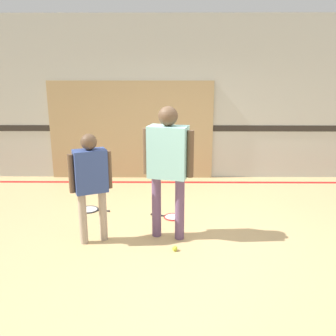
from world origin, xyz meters
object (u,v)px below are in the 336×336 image
at_px(person_student_left, 91,177).
at_px(racket_spare_on_floor, 172,217).
at_px(racket_second_spare, 90,210).
at_px(tennis_ball_near_instructor, 175,248).
at_px(person_instructor, 168,159).
at_px(tennis_ball_by_spare_racket, 154,215).

relative_size(person_student_left, racket_spare_on_floor, 2.73).
bearing_deg(racket_second_spare, person_student_left, -63.95).
bearing_deg(person_student_left, racket_second_spare, 81.95).
bearing_deg(tennis_ball_near_instructor, racket_spare_on_floor, 92.03).
bearing_deg(person_instructor, racket_spare_on_floor, 100.92).
bearing_deg(person_instructor, tennis_ball_near_instructor, -62.07).
bearing_deg(tennis_ball_near_instructor, tennis_ball_by_spare_racket, 105.58).
bearing_deg(person_instructor, person_student_left, -156.74).
distance_m(person_student_left, racket_spare_on_floor, 1.58).
height_order(person_student_left, racket_second_spare, person_student_left).
height_order(person_instructor, person_student_left, person_instructor).
distance_m(person_student_left, racket_second_spare, 1.44).
height_order(racket_spare_on_floor, tennis_ball_by_spare_racket, tennis_ball_by_spare_racket).
bearing_deg(racket_second_spare, racket_spare_on_floor, -1.21).
xyz_separation_m(racket_spare_on_floor, racket_second_spare, (-1.32, 0.29, 0.00)).
relative_size(racket_spare_on_floor, tennis_ball_by_spare_racket, 8.04).
bearing_deg(racket_spare_on_floor, person_student_left, 54.54).
relative_size(racket_spare_on_floor, tennis_ball_near_instructor, 8.04).
xyz_separation_m(person_student_left, tennis_ball_by_spare_racket, (0.76, 0.84, -0.86)).
xyz_separation_m(person_instructor, racket_spare_on_floor, (0.05, 0.67, -1.09)).
xyz_separation_m(tennis_ball_near_instructor, tennis_ball_by_spare_racket, (-0.31, 1.10, 0.00)).
height_order(racket_second_spare, tennis_ball_by_spare_racket, tennis_ball_by_spare_racket).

